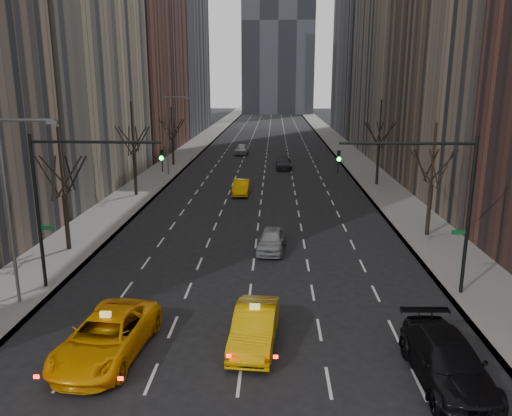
# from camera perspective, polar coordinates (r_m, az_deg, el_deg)

# --- Properties ---
(sidewalk_left) EXTENTS (4.50, 320.00, 0.15)m
(sidewalk_left) POSITION_cam_1_polar(r_m,az_deg,el_deg) (83.83, -7.15, 6.88)
(sidewalk_left) COLOR slate
(sidewalk_left) RESTS_ON ground
(sidewalk_right) EXTENTS (4.50, 320.00, 0.15)m
(sidewalk_right) POSITION_cam_1_polar(r_m,az_deg,el_deg) (83.47, 9.81, 6.75)
(sidewalk_right) COLOR slate
(sidewalk_right) RESTS_ON ground
(bld_left_far) EXTENTS (14.00, 28.00, 44.00)m
(bld_left_far) POSITION_cam_1_polar(r_m,az_deg,el_deg) (82.10, -15.01, 21.73)
(bld_left_far) COLOR brown
(bld_left_far) RESTS_ON ground
(tree_lw_b) EXTENTS (3.36, 3.50, 7.82)m
(tree_lw_b) POSITION_cam_1_polar(r_m,az_deg,el_deg) (33.55, -21.09, 1.41)
(tree_lw_b) COLOR black
(tree_lw_b) RESTS_ON ground
(tree_lw_c) EXTENTS (3.36, 3.50, 8.74)m
(tree_lw_c) POSITION_cam_1_polar(r_m,az_deg,el_deg) (48.37, -13.79, 6.00)
(tree_lw_c) COLOR black
(tree_lw_c) RESTS_ON ground
(tree_lw_d) EXTENTS (3.36, 3.50, 7.36)m
(tree_lw_d) POSITION_cam_1_polar(r_m,az_deg,el_deg) (65.79, -9.53, 7.87)
(tree_lw_d) COLOR black
(tree_lw_d) RESTS_ON ground
(tree_rw_b) EXTENTS (3.36, 3.50, 7.82)m
(tree_rw_b) POSITION_cam_1_polar(r_m,az_deg,el_deg) (36.39, 19.38, 2.50)
(tree_rw_b) COLOR black
(tree_rw_b) RESTS_ON ground
(tree_rw_c) EXTENTS (3.36, 3.50, 8.74)m
(tree_rw_c) POSITION_cam_1_polar(r_m,az_deg,el_deg) (53.58, 13.85, 6.76)
(tree_rw_c) COLOR black
(tree_rw_c) RESTS_ON ground
(traffic_mast_left) EXTENTS (6.69, 0.39, 8.00)m
(traffic_mast_left) POSITION_cam_1_polar(r_m,az_deg,el_deg) (26.68, -20.67, 2.25)
(traffic_mast_left) COLOR black
(traffic_mast_left) RESTS_ON ground
(traffic_mast_right) EXTENTS (6.69, 0.39, 8.00)m
(traffic_mast_right) POSITION_cam_1_polar(r_m,az_deg,el_deg) (25.83, 19.91, 1.95)
(traffic_mast_right) COLOR black
(traffic_mast_right) RESTS_ON ground
(streetlight_near) EXTENTS (2.83, 0.22, 9.00)m
(streetlight_near) POSITION_cam_1_polar(r_m,az_deg,el_deg) (25.63, -25.96, 1.56)
(streetlight_near) COLOR slate
(streetlight_near) RESTS_ON ground
(streetlight_far) EXTENTS (2.83, 0.22, 9.00)m
(streetlight_far) POSITION_cam_1_polar(r_m,az_deg,el_deg) (58.54, -9.86, 9.11)
(streetlight_far) COLOR slate
(streetlight_far) RESTS_ON ground
(taxi_suv) EXTENTS (3.39, 6.29, 1.68)m
(taxi_suv) POSITION_cam_1_polar(r_m,az_deg,el_deg) (21.16, -16.70, -13.89)
(taxi_suv) COLOR #FAA305
(taxi_suv) RESTS_ON ground
(taxi_sedan) EXTENTS (2.07, 4.95, 1.59)m
(taxi_sedan) POSITION_cam_1_polar(r_m,az_deg,el_deg) (21.12, -0.14, -13.43)
(taxi_sedan) COLOR #D69C04
(taxi_sedan) RESTS_ON ground
(silver_sedan_ahead) EXTENTS (2.05, 4.32, 1.43)m
(silver_sedan_ahead) POSITION_cam_1_polar(r_m,az_deg,el_deg) (32.19, 1.76, -3.68)
(silver_sedan_ahead) COLOR gray
(silver_sedan_ahead) RESTS_ON ground
(parked_suv_black) EXTENTS (2.51, 5.83, 1.67)m
(parked_suv_black) POSITION_cam_1_polar(r_m,az_deg,el_deg) (19.99, 21.03, -16.04)
(parked_suv_black) COLOR black
(parked_suv_black) RESTS_ON ground
(far_taxi) EXTENTS (1.54, 4.32, 1.42)m
(far_taxi) POSITION_cam_1_polar(r_m,az_deg,el_deg) (48.34, -1.69, 2.39)
(far_taxi) COLOR #FFAF05
(far_taxi) RESTS_ON ground
(far_suv_grey) EXTENTS (2.06, 4.88, 1.41)m
(far_suv_grey) POSITION_cam_1_polar(r_m,az_deg,el_deg) (62.93, 3.21, 5.13)
(far_suv_grey) COLOR #28282C
(far_suv_grey) RESTS_ON ground
(far_car_white) EXTENTS (2.22, 4.76, 1.58)m
(far_car_white) POSITION_cam_1_polar(r_m,az_deg,el_deg) (75.73, -1.64, 6.75)
(far_car_white) COLOR #BABABA
(far_car_white) RESTS_ON ground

